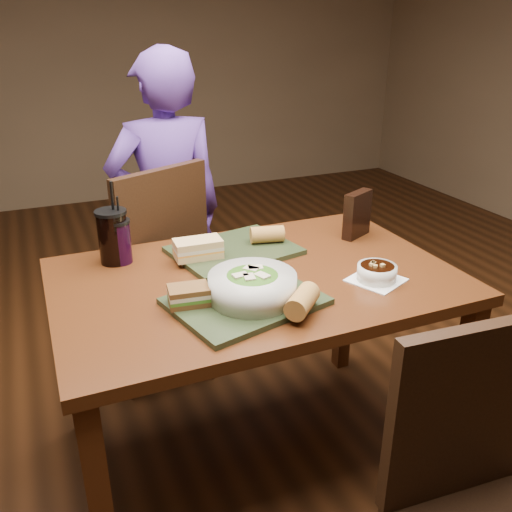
# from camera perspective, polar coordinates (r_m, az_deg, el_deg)

# --- Properties ---
(ground) EXTENTS (6.00, 6.00, 0.00)m
(ground) POSITION_cam_1_polar(r_m,az_deg,el_deg) (2.21, 0.00, -19.85)
(ground) COLOR #381C0B
(ground) RESTS_ON ground
(dining_table) EXTENTS (1.30, 0.85, 0.75)m
(dining_table) POSITION_cam_1_polar(r_m,az_deg,el_deg) (1.83, 0.00, -4.62)
(dining_table) COLOR #49230E
(dining_table) RESTS_ON ground
(chair_near) EXTENTS (0.42, 0.42, 0.91)m
(chair_near) POSITION_cam_1_polar(r_m,az_deg,el_deg) (1.47, 22.54, -22.40)
(chair_near) COLOR black
(chair_near) RESTS_ON ground
(chair_far) EXTENTS (0.58, 0.60, 1.01)m
(chair_far) POSITION_cam_1_polar(r_m,az_deg,el_deg) (2.35, -10.04, -1.01)
(chair_far) COLOR black
(chair_far) RESTS_ON ground
(diner) EXTENTS (0.53, 0.35, 1.44)m
(diner) POSITION_cam_1_polar(r_m,az_deg,el_deg) (2.49, -9.26, 4.37)
(diner) COLOR #512F82
(diner) RESTS_ON ground
(tray_near) EXTENTS (0.48, 0.41, 0.02)m
(tray_near) POSITION_cam_1_polar(r_m,az_deg,el_deg) (1.61, -1.12, -4.78)
(tray_near) COLOR #253019
(tray_near) RESTS_ON dining_table
(tray_far) EXTENTS (0.47, 0.40, 0.02)m
(tray_far) POSITION_cam_1_polar(r_m,az_deg,el_deg) (1.96, -2.34, 0.59)
(tray_far) COLOR #253019
(tray_far) RESTS_ON dining_table
(salad_bowl) EXTENTS (0.26, 0.26, 0.09)m
(salad_bowl) POSITION_cam_1_polar(r_m,az_deg,el_deg) (1.59, -0.38, -3.05)
(salad_bowl) COLOR silver
(salad_bowl) RESTS_ON tray_near
(soup_bowl) EXTENTS (0.20, 0.20, 0.06)m
(soup_bowl) POSITION_cam_1_polar(r_m,az_deg,el_deg) (1.78, 12.60, -1.70)
(soup_bowl) COLOR white
(soup_bowl) RESTS_ON dining_table
(sandwich_near) EXTENTS (0.13, 0.09, 0.05)m
(sandwich_near) POSITION_cam_1_polar(r_m,az_deg,el_deg) (1.57, -7.09, -4.13)
(sandwich_near) COLOR #593819
(sandwich_near) RESTS_ON tray_near
(sandwich_far) EXTENTS (0.17, 0.10, 0.06)m
(sandwich_far) POSITION_cam_1_polar(r_m,az_deg,el_deg) (1.88, -6.12, 0.80)
(sandwich_far) COLOR tan
(sandwich_far) RESTS_ON tray_far
(baguette_near) EXTENTS (0.14, 0.14, 0.06)m
(baguette_near) POSITION_cam_1_polar(r_m,az_deg,el_deg) (1.53, 4.90, -4.75)
(baguette_near) COLOR #AD7533
(baguette_near) RESTS_ON tray_near
(baguette_far) EXTENTS (0.13, 0.09, 0.06)m
(baguette_far) POSITION_cam_1_polar(r_m,az_deg,el_deg) (2.00, 1.18, 2.29)
(baguette_far) COLOR #AD7533
(baguette_far) RESTS_ON tray_far
(cup_cola) EXTENTS (0.11, 0.11, 0.29)m
(cup_cola) POSITION_cam_1_polar(r_m,az_deg,el_deg) (1.91, -14.82, 2.02)
(cup_cola) COLOR black
(cup_cola) RESTS_ON dining_table
(cup_berry) EXTENTS (0.09, 0.09, 0.24)m
(cup_berry) POSITION_cam_1_polar(r_m,az_deg,el_deg) (1.91, -14.25, 1.53)
(cup_berry) COLOR black
(cup_berry) RESTS_ON dining_table
(chip_bag) EXTENTS (0.14, 0.10, 0.18)m
(chip_bag) POSITION_cam_1_polar(r_m,az_deg,el_deg) (2.12, 10.60, 4.33)
(chip_bag) COLOR black
(chip_bag) RESTS_ON dining_table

